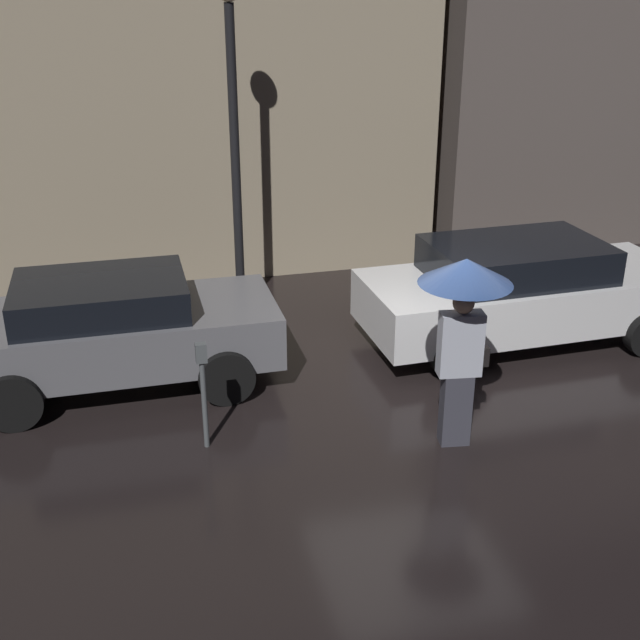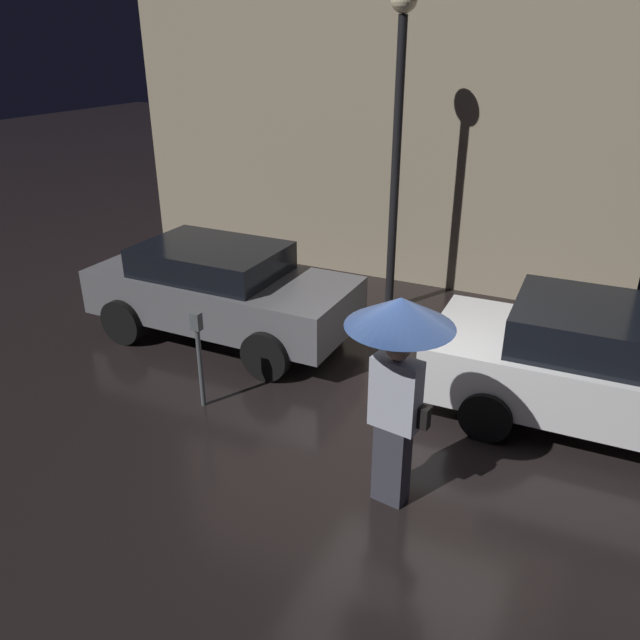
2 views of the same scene
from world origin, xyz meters
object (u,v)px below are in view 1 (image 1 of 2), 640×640
Objects in this scene: parked_car_white at (522,290)px; street_lamp_near at (233,98)px; parked_car_grey at (115,329)px; pedestrian_with_umbrella at (463,307)px; parking_meter at (203,384)px.

street_lamp_near is at bearing 148.08° from parked_car_white.
parked_car_grey is 0.86× the size of parked_car_white.
street_lamp_near reaches higher than parked_car_grey.
parked_car_white is 0.95× the size of street_lamp_near.
pedestrian_with_umbrella is (3.64, -2.41, 0.89)m from parked_car_grey.
parked_car_white is at bearing -0.22° from parked_car_grey.
parked_car_grey is 4.46m from pedestrian_with_umbrella.
pedestrian_with_umbrella is at bearing -69.59° from street_lamp_near.
street_lamp_near reaches higher than parked_car_white.
parked_car_grey is at bearing -25.43° from pedestrian_with_umbrella.
parking_meter is 0.26× the size of street_lamp_near.
pedestrian_with_umbrella reaches higher than parked_car_grey.
parked_car_white is at bearing 20.26° from parking_meter.
street_lamp_near reaches higher than parking_meter.
street_lamp_near is (1.04, 3.94, 2.48)m from parking_meter.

